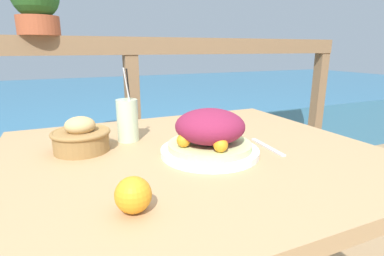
# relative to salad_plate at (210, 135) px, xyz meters

# --- Properties ---
(patio_table) EXTENTS (1.14, 0.99, 0.76)m
(patio_table) POSITION_rel_salad_plate_xyz_m (-0.03, 0.05, -0.15)
(patio_table) COLOR tan
(patio_table) RESTS_ON ground_plane
(railing_fence) EXTENTS (2.80, 0.08, 1.13)m
(railing_fence) POSITION_rel_salad_plate_xyz_m (-0.03, 0.85, 0.02)
(railing_fence) COLOR brown
(railing_fence) RESTS_ON ground_plane
(sea_backdrop) EXTENTS (12.00, 4.00, 0.53)m
(sea_backdrop) POSITION_rel_salad_plate_xyz_m (-0.03, 3.35, -0.56)
(sea_backdrop) COLOR teal
(sea_backdrop) RESTS_ON ground_plane
(salad_plate) EXTENTS (0.29, 0.29, 0.14)m
(salad_plate) POSITION_rel_salad_plate_xyz_m (0.00, 0.00, 0.00)
(salad_plate) COLOR white
(salad_plate) RESTS_ON patio_table
(drink_glass) EXTENTS (0.07, 0.07, 0.25)m
(drink_glass) POSITION_rel_salad_plate_xyz_m (-0.19, 0.24, 0.01)
(drink_glass) COLOR beige
(drink_glass) RESTS_ON patio_table
(bread_basket) EXTENTS (0.18, 0.18, 0.11)m
(bread_basket) POSITION_rel_salad_plate_xyz_m (-0.35, 0.19, -0.02)
(bread_basket) COLOR olive
(bread_basket) RESTS_ON patio_table
(potted_plant) EXTENTS (0.21, 0.21, 0.28)m
(potted_plant) POSITION_rel_salad_plate_xyz_m (-0.45, 0.85, 0.45)
(potted_plant) COLOR #A34C2D
(potted_plant) RESTS_ON railing_fence
(fork) EXTENTS (0.03, 0.18, 0.00)m
(fork) POSITION_rel_salad_plate_xyz_m (0.20, -0.02, -0.06)
(fork) COLOR silver
(fork) RESTS_ON patio_table
(orange_near_basket) EXTENTS (0.07, 0.07, 0.07)m
(orange_near_basket) POSITION_rel_salad_plate_xyz_m (-0.28, -0.23, -0.02)
(orange_near_basket) COLOR orange
(orange_near_basket) RESTS_ON patio_table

